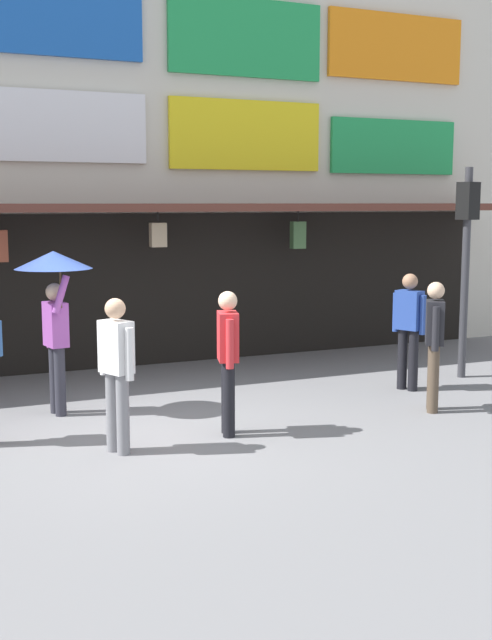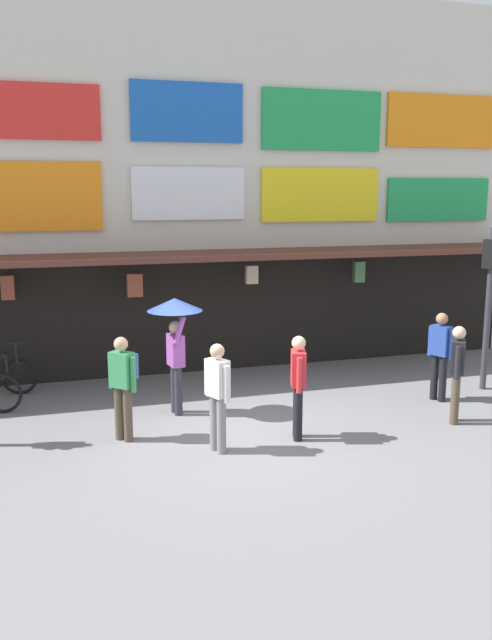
% 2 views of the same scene
% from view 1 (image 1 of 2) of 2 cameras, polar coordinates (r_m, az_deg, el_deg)
% --- Properties ---
extents(ground_plane, '(80.00, 80.00, 0.00)m').
position_cam_1_polar(ground_plane, '(9.62, -6.75, -7.96)').
color(ground_plane, slate).
extents(shopfront, '(18.00, 2.60, 8.00)m').
position_cam_1_polar(shopfront, '(13.73, -12.75, 13.44)').
color(shopfront, beige).
rests_on(shopfront, ground).
extents(traffic_light_far, '(0.33, 0.35, 3.20)m').
position_cam_1_polar(traffic_light_far, '(12.76, 15.20, 5.56)').
color(traffic_light_far, '#38383D').
rests_on(traffic_light_far, ground).
extents(pedestrian_in_yellow, '(0.38, 0.46, 1.68)m').
position_cam_1_polar(pedestrian_in_yellow, '(10.66, 13.09, -1.30)').
color(pedestrian_in_yellow, brown).
rests_on(pedestrian_in_yellow, ground).
extents(pedestrian_in_white, '(0.35, 0.49, 1.68)m').
position_cam_1_polar(pedestrian_in_white, '(8.75, -9.08, -3.25)').
color(pedestrian_in_white, gray).
rests_on(pedestrian_in_white, ground).
extents(pedestrian_in_black, '(0.35, 0.49, 1.68)m').
position_cam_1_polar(pedestrian_in_black, '(11.80, 11.36, -0.33)').
color(pedestrian_in_black, black).
rests_on(pedestrian_in_black, ground).
extents(pedestrian_in_blue, '(0.31, 0.51, 1.68)m').
position_cam_1_polar(pedestrian_in_blue, '(9.31, -1.28, -2.45)').
color(pedestrian_in_blue, black).
rests_on(pedestrian_in_blue, ground).
extents(pedestrian_with_umbrella, '(0.96, 0.96, 2.08)m').
position_cam_1_polar(pedestrian_with_umbrella, '(10.41, -13.32, 2.33)').
color(pedestrian_with_umbrella, '#2D2D38').
rests_on(pedestrian_with_umbrella, ground).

